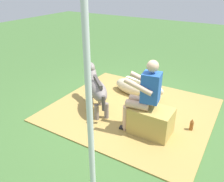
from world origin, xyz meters
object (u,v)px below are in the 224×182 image
object	(u,v)px
person_seated	(144,93)
pony_lying	(134,88)
soda_bottle	(192,125)
tent_pole_left	(91,133)
pony_standing	(97,88)
hay_bale	(151,121)

from	to	relation	value
person_seated	pony_lying	xyz separation A→B (m)	(0.78, -1.27, -0.59)
soda_bottle	tent_pole_left	size ratio (longest dim) A/B	0.10
pony_standing	soda_bottle	world-z (taller)	pony_standing
person_seated	pony_standing	distance (m)	1.16
pony_lying	tent_pole_left	bearing A→B (deg)	108.29
pony_standing	pony_lying	size ratio (longest dim) A/B	0.80
pony_standing	pony_lying	world-z (taller)	pony_standing
tent_pole_left	pony_standing	bearing A→B (deg)	-56.38
pony_lying	soda_bottle	distance (m)	1.76
person_seated	soda_bottle	world-z (taller)	person_seated
person_seated	pony_standing	xyz separation A→B (m)	(1.12, -0.19, -0.26)
person_seated	tent_pole_left	size ratio (longest dim) A/B	0.57
tent_pole_left	pony_lying	bearing A→B (deg)	-71.71
soda_bottle	person_seated	bearing A→B (deg)	31.32
pony_standing	soda_bottle	size ratio (longest dim) A/B	4.22
tent_pole_left	hay_bale	bearing A→B (deg)	-87.24
pony_lying	person_seated	bearing A→B (deg)	121.66
person_seated	pony_lying	world-z (taller)	person_seated
hay_bale	pony_standing	distance (m)	1.32
hay_bale	pony_lying	xyz separation A→B (m)	(0.95, -1.25, -0.07)
hay_bale	person_seated	size ratio (longest dim) A/B	0.53
person_seated	soda_bottle	distance (m)	1.14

